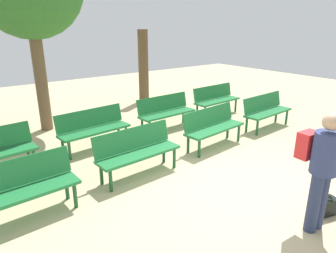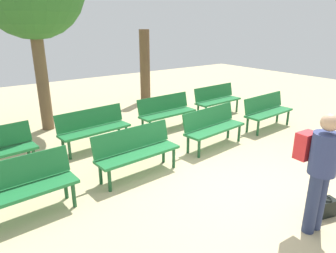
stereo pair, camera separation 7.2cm
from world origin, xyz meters
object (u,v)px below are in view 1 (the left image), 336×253
object	(u,v)px
visitor_with_backpack	(321,166)
bench_r1_c3	(216,98)
bench_r1_c2	(166,110)
bench_r0_c0	(18,187)
handbag	(325,206)
bench_r1_c1	(93,127)
tree_1	(143,67)
bench_r0_c2	(213,125)
bench_r0_c1	(137,149)
bench_r0_c3	(266,109)

from	to	relation	value
visitor_with_backpack	bench_r1_c3	bearing A→B (deg)	-118.35
bench_r1_c2	bench_r1_c3	size ratio (longest dim) A/B	1.00
bench_r0_c0	handbag	distance (m)	4.43
bench_r1_c1	tree_1	distance (m)	4.47
bench_r1_c3	visitor_with_backpack	size ratio (longest dim) A/B	0.98
bench_r0_c2	tree_1	world-z (taller)	tree_1
bench_r0_c1	bench_r1_c2	distance (m)	2.64
bench_r0_c2	bench_r1_c1	distance (m)	2.66
handbag	bench_r1_c2	bearing A→B (deg)	84.21
bench_r0_c0	bench_r1_c3	distance (m)	6.40
bench_r0_c2	bench_r1_c1	bearing A→B (deg)	139.93
bench_r0_c1	visitor_with_backpack	world-z (taller)	visitor_with_backpack
bench_r0_c0	bench_r1_c1	xyz separation A→B (m)	(1.94, 1.82, 0.00)
visitor_with_backpack	bench_r0_c0	bearing A→B (deg)	-36.64
tree_1	bench_r0_c2	bearing A→B (deg)	-103.56
bench_r0_c0	bench_r0_c3	world-z (taller)	same
bench_r1_c3	bench_r0_c0	bearing A→B (deg)	-163.50
bench_r0_c3	tree_1	distance (m)	4.58
bench_r0_c2	bench_r0_c0	bearing A→B (deg)	178.91
bench_r0_c1	visitor_with_backpack	xyz separation A→B (m)	(1.07, -2.79, 0.43)
bench_r1_c2	tree_1	world-z (taller)	tree_1
bench_r1_c1	visitor_with_backpack	distance (m)	4.63
bench_r0_c3	handbag	world-z (taller)	bench_r0_c3
bench_r0_c1	bench_r1_c2	bearing A→B (deg)	38.99
bench_r1_c2	handbag	world-z (taller)	bench_r1_c2
bench_r0_c2	bench_r0_c3	world-z (taller)	same
handbag	bench_r0_c3	bearing A→B (deg)	48.37
bench_r0_c0	bench_r0_c2	size ratio (longest dim) A/B	0.99
bench_r0_c1	handbag	size ratio (longest dim) A/B	4.53
bench_r0_c1	tree_1	distance (m)	5.66
bench_r0_c0	handbag	bearing A→B (deg)	-38.75
bench_r0_c2	tree_1	bearing A→B (deg)	71.22
bench_r1_c2	handbag	distance (m)	4.55
bench_r1_c2	handbag	size ratio (longest dim) A/B	4.52
tree_1	visitor_with_backpack	world-z (taller)	tree_1
bench_r0_c1	bench_r0_c3	bearing A→B (deg)	0.39
bench_r1_c3	bench_r1_c2	bearing A→B (deg)	-177.69
bench_r0_c3	visitor_with_backpack	size ratio (longest dim) A/B	0.98
bench_r1_c2	bench_r0_c0	bearing A→B (deg)	-156.50
bench_r0_c3	bench_r1_c3	xyz separation A→B (m)	(-0.15, 1.71, 0.00)
bench_r0_c3	bench_r1_c1	distance (m)	4.50
bench_r0_c1	bench_r1_c3	distance (m)	4.45
bench_r0_c1	bench_r0_c3	xyz separation A→B (m)	(4.17, 0.22, 0.00)
bench_r0_c0	visitor_with_backpack	bearing A→B (deg)	-42.83
bench_r1_c2	tree_1	distance (m)	3.20
bench_r0_c0	bench_r1_c1	world-z (taller)	same
bench_r0_c3	bench_r1_c2	world-z (taller)	same
bench_r1_c1	bench_r1_c3	bearing A→B (deg)	-1.17
bench_r1_c1	handbag	distance (m)	4.73
bench_r0_c3	visitor_with_backpack	bearing A→B (deg)	-138.78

